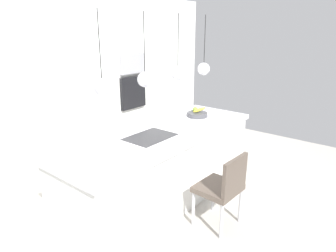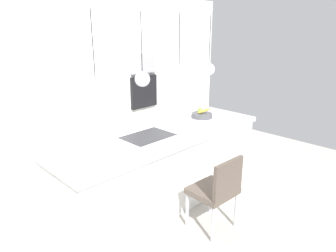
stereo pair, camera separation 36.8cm
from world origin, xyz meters
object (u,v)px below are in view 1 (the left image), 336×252
Objects in this scene: microwave at (132,63)px; oven at (133,92)px; fruit_bowl at (197,114)px; chair_near at (223,186)px.

oven is (0.00, 0.00, -0.50)m from microwave.
oven reaches higher than fruit_bowl.
chair_near is at bearing -114.41° from oven.
microwave is 0.96× the size of oven.
oven reaches higher than chair_near.
oven is at bearing 0.00° from microwave.
fruit_bowl is at bearing -99.39° from microwave.
oven is 2.73m from chair_near.
fruit_bowl is 0.34× the size of chair_near.
chair_near is at bearing -114.41° from microwave.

